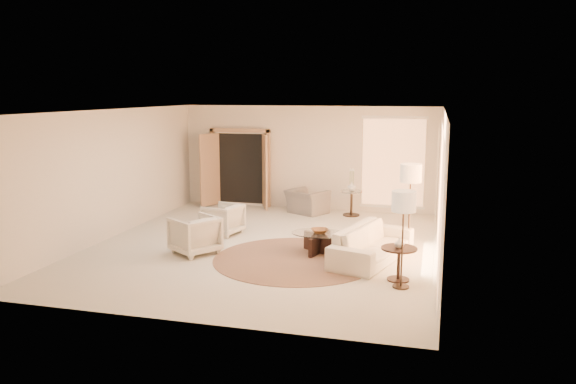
% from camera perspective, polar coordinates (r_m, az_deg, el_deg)
% --- Properties ---
extents(room, '(7.04, 8.04, 2.83)m').
position_cam_1_polar(room, '(11.43, -2.45, 1.22)').
color(room, beige).
rests_on(room, ground).
extents(windows_right, '(0.10, 6.40, 2.40)m').
position_cam_1_polar(windows_right, '(11.03, 15.09, 0.30)').
color(windows_right, '#F5A362').
rests_on(windows_right, room).
extents(window_back_corner, '(1.70, 0.10, 2.40)m').
position_cam_1_polar(window_back_corner, '(14.88, 10.63, 2.95)').
color(window_back_corner, '#F5A362').
rests_on(window_back_corner, room).
extents(curtains_right, '(0.06, 5.20, 2.60)m').
position_cam_1_polar(curtains_right, '(11.93, 14.83, 0.79)').
color(curtains_right, '#C4B582').
rests_on(curtains_right, room).
extents(french_doors, '(1.95, 0.66, 2.16)m').
position_cam_1_polar(french_doors, '(15.66, -4.96, 2.39)').
color(french_doors, tan).
rests_on(french_doors, room).
extents(area_rug, '(3.65, 3.65, 0.01)m').
position_cam_1_polar(area_rug, '(10.83, 0.78, -6.84)').
color(area_rug, '#482C20').
rests_on(area_rug, room).
extents(sofa, '(1.48, 2.40, 0.65)m').
position_cam_1_polar(sofa, '(10.82, 8.56, -5.20)').
color(sofa, beige).
rests_on(sofa, room).
extents(armchair_left, '(0.85, 0.88, 0.75)m').
position_cam_1_polar(armchair_left, '(12.71, -6.62, -2.61)').
color(armchair_left, beige).
rests_on(armchair_left, room).
extents(armchair_right, '(1.07, 1.09, 0.83)m').
position_cam_1_polar(armchair_right, '(11.28, -9.46, -4.13)').
color(armchair_right, beige).
rests_on(armchair_right, room).
extents(accent_chair, '(1.14, 1.00, 0.84)m').
position_cam_1_polar(accent_chair, '(14.79, 1.96, -0.58)').
color(accent_chair, gray).
rests_on(accent_chair, room).
extents(coffee_table, '(1.46, 1.46, 0.41)m').
position_cam_1_polar(coffee_table, '(11.19, 3.23, -4.95)').
color(coffee_table, black).
rests_on(coffee_table, room).
extents(end_table, '(0.61, 0.61, 0.58)m').
position_cam_1_polar(end_table, '(9.75, 11.20, -6.59)').
color(end_table, black).
rests_on(end_table, room).
extents(side_table, '(0.56, 0.56, 0.66)m').
position_cam_1_polar(side_table, '(14.60, 6.47, -0.87)').
color(side_table, '#2E221A').
rests_on(side_table, room).
extents(floor_lamp_near, '(0.43, 0.43, 1.76)m').
position_cam_1_polar(floor_lamp_near, '(11.39, 12.36, 1.48)').
color(floor_lamp_near, '#2E221A').
rests_on(floor_lamp_near, room).
extents(floor_lamp_far, '(0.39, 0.39, 1.61)m').
position_cam_1_polar(floor_lamp_far, '(9.17, 11.68, -1.38)').
color(floor_lamp_far, '#2E221A').
rests_on(floor_lamp_far, room).
extents(bowl, '(0.44, 0.44, 0.08)m').
position_cam_1_polar(bowl, '(11.14, 3.24, -3.97)').
color(bowl, brown).
rests_on(bowl, coffee_table).
extents(end_vase, '(0.21, 0.21, 0.17)m').
position_cam_1_polar(end_vase, '(9.68, 11.25, -5.09)').
color(end_vase, white).
rests_on(end_vase, end_table).
extents(side_vase, '(0.26, 0.26, 0.23)m').
position_cam_1_polar(side_vase, '(14.53, 6.49, 0.55)').
color(side_vase, white).
rests_on(side_vase, side_table).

